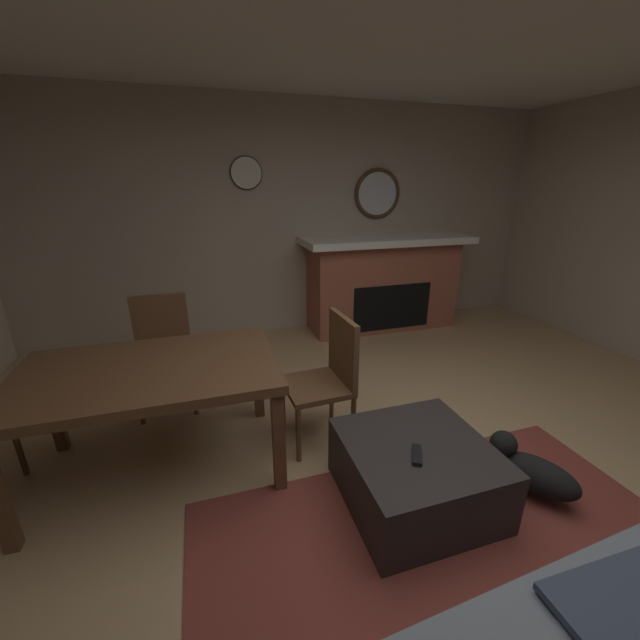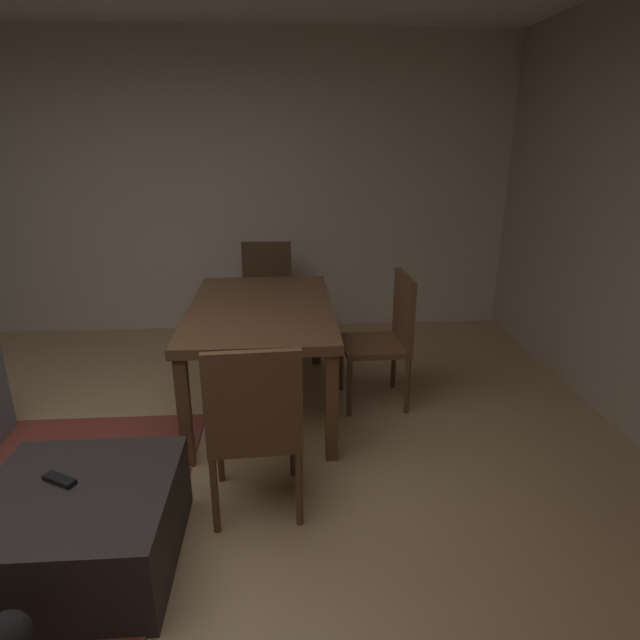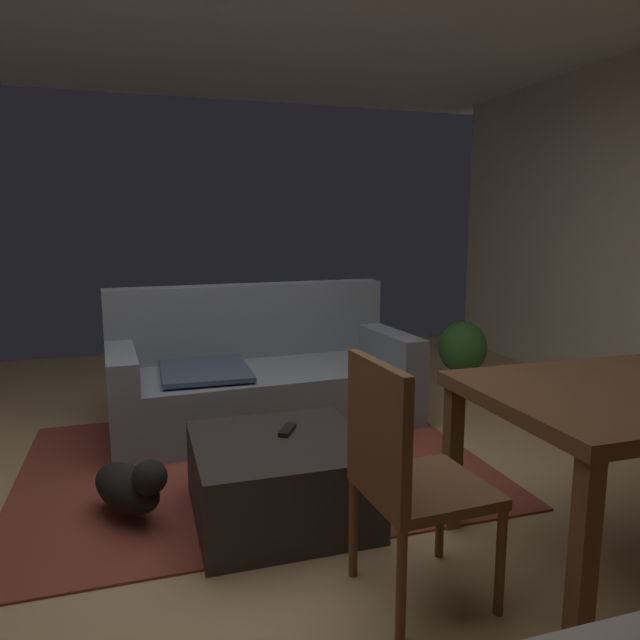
% 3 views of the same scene
% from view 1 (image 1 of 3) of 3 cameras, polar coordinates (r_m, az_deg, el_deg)
% --- Properties ---
extents(floor, '(7.82, 7.82, 0.00)m').
position_cam_1_polar(floor, '(2.59, 16.67, -24.88)').
color(floor, tan).
extents(wall_back_fireplace_side, '(6.92, 0.12, 2.71)m').
position_cam_1_polar(wall_back_fireplace_side, '(4.83, -3.41, 14.55)').
color(wall_back_fireplace_side, '#B7A893').
rests_on(wall_back_fireplace_side, ground).
extents(area_rug, '(2.60, 2.00, 0.01)m').
position_cam_1_polar(area_rug, '(2.26, 23.75, -34.48)').
color(area_rug, brown).
rests_on(area_rug, ground).
extents(fireplace, '(2.09, 0.76, 1.18)m').
position_cam_1_polar(fireplace, '(4.96, 9.36, 5.55)').
color(fireplace, '#9E5642').
rests_on(fireplace, ground).
extents(round_wall_mirror, '(0.61, 0.05, 0.61)m').
position_cam_1_polar(round_wall_mirror, '(5.07, 8.57, 18.15)').
color(round_wall_mirror, '#4C331E').
extents(ottoman_coffee_table, '(0.80, 0.80, 0.39)m').
position_cam_1_polar(ottoman_coffee_table, '(2.46, 14.05, -21.26)').
color(ottoman_coffee_table, '#2D2826').
rests_on(ottoman_coffee_table, ground).
extents(tv_remote, '(0.12, 0.16, 0.02)m').
position_cam_1_polar(tv_remote, '(2.25, 14.27, -18.95)').
color(tv_remote, black).
rests_on(tv_remote, ottoman_coffee_table).
extents(dining_table, '(1.53, 0.95, 0.74)m').
position_cam_1_polar(dining_table, '(2.58, -24.04, -8.00)').
color(dining_table, brown).
rests_on(dining_table, ground).
extents(dining_chair_west, '(0.46, 0.46, 0.93)m').
position_cam_1_polar(dining_chair_west, '(2.73, 1.29, -7.79)').
color(dining_chair_west, brown).
rests_on(dining_chair_west, ground).
extents(dining_chair_south, '(0.45, 0.45, 0.93)m').
position_cam_1_polar(dining_chair_south, '(3.42, -22.40, -3.50)').
color(dining_chair_south, brown).
rests_on(dining_chair_south, ground).
extents(small_dog, '(0.42, 0.51, 0.30)m').
position_cam_1_polar(small_dog, '(2.75, 29.00, -18.99)').
color(small_dog, black).
rests_on(small_dog, ground).
extents(wall_clock, '(0.36, 0.03, 0.36)m').
position_cam_1_polar(wall_clock, '(4.62, -10.97, 20.76)').
color(wall_clock, silver).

